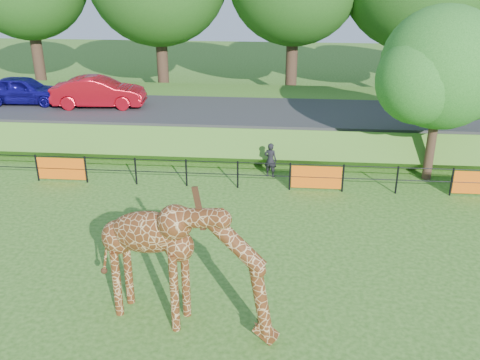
{
  "coord_description": "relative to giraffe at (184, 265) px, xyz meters",
  "views": [
    {
      "loc": [
        1.76,
        -10.87,
        8.4
      ],
      "look_at": [
        0.44,
        4.09,
        2.0
      ],
      "focal_mm": 40.0,
      "sensor_mm": 36.0,
      "label": 1
    }
  ],
  "objects": [
    {
      "name": "perimeter_fence",
      "position": [
        0.48,
        8.3,
        -1.1
      ],
      "size": [
        28.07,
        0.1,
        1.1
      ],
      "primitive_type": null,
      "color": "black",
      "rests_on": "ground"
    },
    {
      "name": "embankment",
      "position": [
        0.48,
        15.8,
        -1.0
      ],
      "size": [
        40.0,
        9.0,
        1.3
      ],
      "primitive_type": "cube",
      "color": "#2B5B16",
      "rests_on": "ground"
    },
    {
      "name": "car_blue",
      "position": [
        -10.84,
        14.61,
        0.46
      ],
      "size": [
        4.1,
        1.77,
        1.38
      ],
      "primitive_type": "imported",
      "rotation": [
        0.0,
        0.0,
        1.61
      ],
      "color": "#1B1298",
      "rests_on": "road"
    },
    {
      "name": "road",
      "position": [
        0.48,
        14.3,
        -0.29
      ],
      "size": [
        40.0,
        5.0,
        0.12
      ],
      "primitive_type": "cube",
      "color": "#2C2B2E",
      "rests_on": "embankment"
    },
    {
      "name": "car_red",
      "position": [
        -6.87,
        14.32,
        0.5
      ],
      "size": [
        4.55,
        1.91,
        1.46
      ],
      "primitive_type": "imported",
      "rotation": [
        0.0,
        0.0,
        1.65
      ],
      "color": "red",
      "rests_on": "road"
    },
    {
      "name": "giraffe",
      "position": [
        0.0,
        0.0,
        0.0
      ],
      "size": [
        4.69,
        2.06,
        3.31
      ],
      "primitive_type": null,
      "rotation": [
        0.0,
        0.0,
        -0.27
      ],
      "color": "#572B12",
      "rests_on": "ground"
    },
    {
      "name": "tree_east",
      "position": [
        8.08,
        9.93,
        2.63
      ],
      "size": [
        5.4,
        4.71,
        6.76
      ],
      "color": "#392419",
      "rests_on": "ground"
    },
    {
      "name": "ground",
      "position": [
        0.48,
        0.3,
        -1.65
      ],
      "size": [
        90.0,
        90.0,
        0.0
      ],
      "primitive_type": "plane",
      "color": "#2B5B16",
      "rests_on": "ground"
    },
    {
      "name": "visitor",
      "position": [
        1.69,
        9.56,
        -0.94
      ],
      "size": [
        0.6,
        0.49,
        1.43
      ],
      "primitive_type": "imported",
      "rotation": [
        0.0,
        0.0,
        2.82
      ],
      "color": "black",
      "rests_on": "ground"
    }
  ]
}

